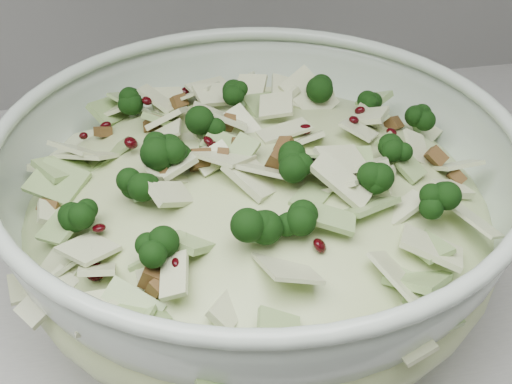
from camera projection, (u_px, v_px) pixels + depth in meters
mixing_bowl at (258, 217)px, 0.56m from camera, size 0.44×0.44×0.16m
salad at (258, 191)px, 0.55m from camera, size 0.37×0.37×0.16m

